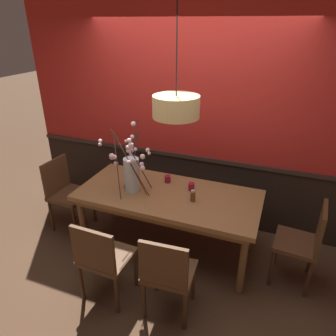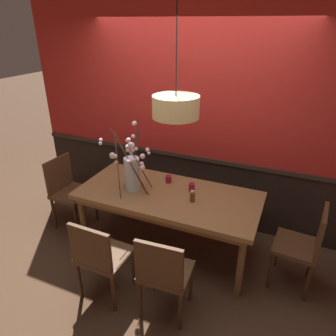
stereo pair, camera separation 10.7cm
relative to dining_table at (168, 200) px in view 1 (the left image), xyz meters
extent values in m
plane|color=#4C3321|center=(0.00, 0.00, -0.67)|extent=(24.00, 24.00, 0.00)
cube|color=black|center=(0.00, 0.80, -0.23)|extent=(4.49, 0.12, 0.87)
cube|color=#31241E|center=(0.00, 0.79, 0.22)|extent=(4.49, 0.14, 0.05)
cube|color=#B2231E|center=(0.00, 0.80, 1.16)|extent=(4.49, 0.12, 1.91)
cube|color=olive|center=(0.00, 0.00, 0.06)|extent=(1.99, 0.91, 0.05)
cube|color=brown|center=(0.00, 0.00, -0.01)|extent=(1.88, 0.80, 0.08)
cylinder|color=brown|center=(-0.90, -0.37, -0.32)|extent=(0.07, 0.07, 0.70)
cylinder|color=brown|center=(0.90, -0.37, -0.32)|extent=(0.07, 0.07, 0.70)
cylinder|color=brown|center=(-0.90, 0.37, -0.32)|extent=(0.07, 0.07, 0.70)
cylinder|color=brown|center=(0.90, 0.37, -0.32)|extent=(0.07, 0.07, 0.70)
cube|color=#4C301C|center=(0.32, -0.79, -0.22)|extent=(0.46, 0.43, 0.04)
cube|color=#4C301C|center=(0.33, -0.97, 0.01)|extent=(0.42, 0.07, 0.41)
cylinder|color=#412917|center=(0.12, -0.63, -0.46)|extent=(0.04, 0.04, 0.43)
cylinder|color=#412917|center=(0.50, -0.61, -0.46)|extent=(0.04, 0.04, 0.43)
cylinder|color=#412917|center=(0.15, -0.97, -0.46)|extent=(0.04, 0.04, 0.43)
cylinder|color=#412917|center=(0.52, -0.94, -0.46)|extent=(0.04, 0.04, 0.43)
cube|color=#4C301C|center=(0.33, 0.82, -0.21)|extent=(0.49, 0.45, 0.04)
cube|color=#4C301C|center=(0.32, 1.01, 0.04)|extent=(0.44, 0.07, 0.45)
cylinder|color=#412917|center=(0.55, 0.66, -0.45)|extent=(0.04, 0.04, 0.44)
cylinder|color=#412917|center=(0.15, 0.63, -0.45)|extent=(0.04, 0.04, 0.44)
cylinder|color=#412917|center=(0.52, 1.02, -0.45)|extent=(0.04, 0.04, 0.44)
cylinder|color=#412917|center=(0.12, 0.99, -0.45)|extent=(0.04, 0.04, 0.44)
cube|color=#4C301C|center=(-1.31, -0.03, -0.20)|extent=(0.45, 0.47, 0.04)
cube|color=#4C301C|center=(-1.50, -0.02, 0.03)|extent=(0.06, 0.43, 0.43)
cylinder|color=#412917|center=(-1.12, 0.16, -0.45)|extent=(0.04, 0.04, 0.44)
cylinder|color=#412917|center=(-1.14, -0.23, -0.45)|extent=(0.04, 0.04, 0.44)
cylinder|color=#412917|center=(-1.49, 0.17, -0.45)|extent=(0.04, 0.04, 0.44)
cylinder|color=#412917|center=(-1.50, -0.21, -0.45)|extent=(0.04, 0.04, 0.44)
cube|color=#4C301C|center=(1.36, 0.01, -0.20)|extent=(0.44, 0.46, 0.04)
cube|color=#4C301C|center=(1.54, 0.00, 0.03)|extent=(0.07, 0.40, 0.43)
cylinder|color=#412917|center=(1.17, -0.15, -0.45)|extent=(0.04, 0.04, 0.44)
cylinder|color=#412917|center=(1.20, 0.21, -0.45)|extent=(0.04, 0.04, 0.44)
cylinder|color=#412917|center=(1.51, -0.18, -0.45)|extent=(0.04, 0.04, 0.44)
cylinder|color=#412917|center=(1.54, 0.18, -0.45)|extent=(0.04, 0.04, 0.44)
cube|color=#4C301C|center=(-0.29, -0.82, -0.22)|extent=(0.46, 0.43, 0.04)
cube|color=#4C301C|center=(-0.30, -1.01, 0.00)|extent=(0.43, 0.05, 0.41)
cylinder|color=#412917|center=(-0.48, -0.64, -0.46)|extent=(0.04, 0.04, 0.43)
cylinder|color=#412917|center=(-0.10, -0.65, -0.46)|extent=(0.04, 0.04, 0.43)
cylinder|color=#412917|center=(-0.49, -1.00, -0.46)|extent=(0.04, 0.04, 0.43)
cylinder|color=#412917|center=(-0.11, -1.01, -0.46)|extent=(0.04, 0.04, 0.43)
cylinder|color=silver|center=(-0.40, -0.07, 0.27)|extent=(0.17, 0.17, 0.38)
cylinder|color=silver|center=(-0.40, -0.07, 0.13)|extent=(0.15, 0.15, 0.08)
cylinder|color=#472D23|center=(-0.32, -0.21, 0.47)|extent=(0.32, 0.19, 0.77)
sphere|color=silver|center=(-0.25, -0.32, 0.73)|extent=(0.05, 0.05, 0.05)
sphere|color=#FFD2CE|center=(-0.30, -0.29, 0.65)|extent=(0.05, 0.05, 0.05)
sphere|color=#FBC5D9|center=(-0.32, -0.26, 0.51)|extent=(0.04, 0.04, 0.04)
cylinder|color=#472D23|center=(-0.52, -0.15, 0.40)|extent=(0.23, 0.32, 0.63)
sphere|color=silver|center=(-0.63, -0.26, 0.70)|extent=(0.04, 0.04, 0.04)
sphere|color=#F7D4D1|center=(-0.55, -0.15, 0.49)|extent=(0.05, 0.05, 0.05)
sphere|color=#FFCBD9|center=(-0.55, -0.13, 0.41)|extent=(0.05, 0.05, 0.05)
sphere|color=#FBD0CE|center=(-0.55, -0.19, 0.50)|extent=(0.05, 0.05, 0.05)
sphere|color=#FFD1DB|center=(-0.64, -0.25, 0.66)|extent=(0.03, 0.03, 0.03)
sphere|color=#F4C6E2|center=(-0.55, -0.20, 0.52)|extent=(0.06, 0.06, 0.06)
cylinder|color=#472D23|center=(-0.43, 0.04, 0.48)|extent=(0.14, 0.09, 0.78)
sphere|color=#F3C5E3|center=(-0.45, 0.03, 0.47)|extent=(0.04, 0.04, 0.04)
sphere|color=#FFD4D1|center=(-0.45, 0.03, 0.52)|extent=(0.04, 0.04, 0.04)
sphere|color=silver|center=(-0.43, 0.09, 0.80)|extent=(0.05, 0.05, 0.05)
sphere|color=#FDC8E1|center=(-0.45, 0.08, 0.65)|extent=(0.05, 0.05, 0.05)
sphere|color=#F8C6E7|center=(-0.45, 0.03, 0.50)|extent=(0.05, 0.05, 0.05)
cylinder|color=#472D23|center=(-0.41, 0.02, 0.42)|extent=(0.15, 0.09, 0.66)
sphere|color=#FFC5D7|center=(-0.45, 0.07, 0.56)|extent=(0.05, 0.05, 0.05)
sphere|color=#F8CED6|center=(-0.44, 0.04, 0.51)|extent=(0.05, 0.05, 0.05)
sphere|color=white|center=(-0.44, 0.03, 0.57)|extent=(0.06, 0.06, 0.06)
sphere|color=#FFD4DB|center=(-0.46, 0.04, 0.50)|extent=(0.04, 0.04, 0.04)
sphere|color=silver|center=(-0.39, 0.03, 0.54)|extent=(0.04, 0.04, 0.04)
cylinder|color=#472D23|center=(-0.45, 0.02, 0.40)|extent=(0.13, 0.19, 0.62)
sphere|color=silver|center=(-0.45, 0.05, 0.39)|extent=(0.05, 0.05, 0.05)
sphere|color=#FFD3E1|center=(-0.44, 0.04, 0.37)|extent=(0.04, 0.04, 0.04)
sphere|color=silver|center=(-0.44, 0.03, 0.43)|extent=(0.04, 0.04, 0.04)
sphere|color=#F3C4E7|center=(-0.44, 0.04, 0.43)|extent=(0.03, 0.03, 0.03)
sphere|color=#F9C6DB|center=(-0.47, 0.07, 0.50)|extent=(0.04, 0.04, 0.04)
sphere|color=white|center=(-0.52, 0.07, 0.60)|extent=(0.04, 0.04, 0.04)
cylinder|color=#472D23|center=(-0.35, -0.17, 0.44)|extent=(0.29, 0.13, 0.71)
sphere|color=silver|center=(-0.31, -0.17, 0.50)|extent=(0.05, 0.05, 0.05)
sphere|color=silver|center=(-0.30, -0.29, 0.68)|extent=(0.05, 0.05, 0.05)
sphere|color=silver|center=(-0.27, -0.32, 0.77)|extent=(0.04, 0.04, 0.04)
cylinder|color=#472D23|center=(-0.27, -0.09, 0.38)|extent=(0.12, 0.29, 0.59)
sphere|color=#FCCCE2|center=(-0.15, -0.14, 0.59)|extent=(0.03, 0.03, 0.03)
sphere|color=silver|center=(-0.28, -0.10, 0.39)|extent=(0.03, 0.03, 0.03)
sphere|color=#F5CFD9|center=(-0.23, -0.12, 0.53)|extent=(0.05, 0.05, 0.05)
sphere|color=#FFD1D0|center=(-0.24, -0.11, 0.40)|extent=(0.05, 0.05, 0.05)
sphere|color=#FFDAD8|center=(-0.17, -0.12, 0.62)|extent=(0.04, 0.04, 0.04)
sphere|color=#F9D0E6|center=(-0.27, -0.08, 0.42)|extent=(0.05, 0.05, 0.05)
cylinder|color=maroon|center=(-0.10, 0.24, 0.13)|extent=(0.07, 0.07, 0.09)
torus|color=#A81B37|center=(-0.10, 0.24, 0.16)|extent=(0.08, 0.08, 0.01)
cylinder|color=silver|center=(-0.10, 0.24, 0.11)|extent=(0.05, 0.05, 0.04)
cylinder|color=maroon|center=(0.22, 0.16, 0.13)|extent=(0.07, 0.07, 0.09)
torus|color=#A81B37|center=(0.22, 0.16, 0.17)|extent=(0.07, 0.07, 0.01)
cylinder|color=silver|center=(0.22, 0.16, 0.11)|extent=(0.05, 0.05, 0.04)
cylinder|color=brown|center=(0.30, -0.05, 0.14)|extent=(0.05, 0.05, 0.11)
cylinder|color=beige|center=(0.30, -0.05, 0.20)|extent=(0.04, 0.04, 0.02)
cylinder|color=tan|center=(0.09, -0.03, 1.06)|extent=(0.45, 0.45, 0.21)
sphere|color=#F9EAB7|center=(0.09, -0.03, 1.03)|extent=(0.14, 0.14, 0.14)
cylinder|color=black|center=(0.09, -0.03, 1.64)|extent=(0.01, 0.01, 0.95)
camera|label=1|loc=(1.06, -2.73, 1.78)|focal=33.08mm
camera|label=2|loc=(1.16, -2.69, 1.78)|focal=33.08mm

